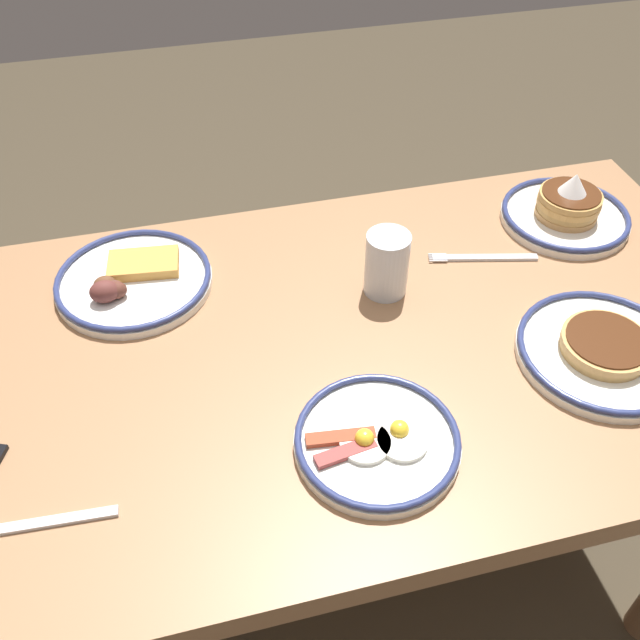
{
  "coord_description": "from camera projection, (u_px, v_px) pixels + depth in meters",
  "views": [
    {
      "loc": [
        0.21,
        0.72,
        1.52
      ],
      "look_at": [
        0.02,
        -0.03,
        0.77
      ],
      "focal_mm": 39.07,
      "sensor_mm": 36.0,
      "label": 1
    }
  ],
  "objects": [
    {
      "name": "drinking_glass",
      "position": [
        387.0,
        267.0,
        1.14
      ],
      "size": [
        0.07,
        0.07,
        0.11
      ],
      "color": "silver",
      "rests_on": "dining_table"
    },
    {
      "name": "plate_center_pancakes",
      "position": [
        374.0,
        441.0,
        0.93
      ],
      "size": [
        0.23,
        0.23,
        0.04
      ],
      "color": "white",
      "rests_on": "dining_table"
    },
    {
      "name": "dining_table",
      "position": [
        337.0,
        385.0,
        1.15
      ],
      "size": [
        1.41,
        0.77,
        0.74
      ],
      "color": "#9A6D48",
      "rests_on": "ground_plane"
    },
    {
      "name": "butter_knife",
      "position": [
        21.0,
        526.0,
        0.86
      ],
      "size": [
        0.23,
        0.03,
        0.01
      ],
      "color": "silver",
      "rests_on": "dining_table"
    },
    {
      "name": "plate_near_main",
      "position": [
        566.0,
        211.0,
        1.3
      ],
      "size": [
        0.24,
        0.24,
        0.1
      ],
      "color": "silver",
      "rests_on": "dining_table"
    },
    {
      "name": "plate_far_companion",
      "position": [
        132.0,
        280.0,
        1.17
      ],
      "size": [
        0.26,
        0.26,
        0.05
      ],
      "color": "white",
      "rests_on": "dining_table"
    },
    {
      "name": "plate_far_side",
      "position": [
        603.0,
        350.0,
        1.05
      ],
      "size": [
        0.26,
        0.26,
        0.04
      ],
      "color": "white",
      "rests_on": "dining_table"
    },
    {
      "name": "ground_plane",
      "position": [
        333.0,
        566.0,
        1.6
      ],
      "size": [
        6.0,
        6.0,
        0.0
      ],
      "primitive_type": "plane",
      "color": "#413728"
    },
    {
      "name": "fork_near",
      "position": [
        482.0,
        258.0,
        1.23
      ],
      "size": [
        0.19,
        0.06,
        0.01
      ],
      "color": "silver",
      "rests_on": "dining_table"
    }
  ]
}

